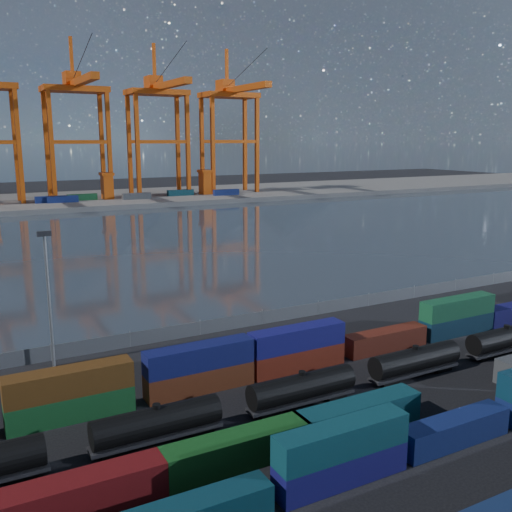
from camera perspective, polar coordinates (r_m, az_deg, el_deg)
name	(u,v)px	position (r m, az deg, el deg)	size (l,w,h in m)	color
ground	(390,398)	(64.07, 13.21, -13.66)	(700.00, 700.00, 0.00)	black
harbor_water	(122,243)	(155.31, -13.25, 1.31)	(700.00, 700.00, 0.00)	#29323C
far_quay	(55,201)	(257.17, -19.47, 5.17)	(700.00, 70.00, 2.00)	#514F4C
container_row_mid	(396,402)	(59.33, 13.86, -14.03)	(142.25, 2.67, 5.69)	#3E4043
container_row_north	(297,352)	(68.93, 4.17, -9.52)	(140.99, 2.47, 5.27)	#0F274F
tanker_string	(415,361)	(69.33, 15.61, -10.09)	(105.24, 2.63, 3.76)	black
waterfront_fence	(262,318)	(85.05, 0.64, -6.19)	(160.12, 0.12, 2.20)	#595B5E
yard_light_mast	(49,292)	(71.67, -20.04, -3.42)	(1.60, 0.40, 16.60)	slate
gantry_cranes	(31,101)	(248.48, -21.62, 14.18)	(201.02, 49.95, 67.64)	#C3490D
quay_containers	(31,200)	(241.12, -21.54, 5.19)	(172.58, 10.99, 2.60)	navy
straddle_carriers	(51,187)	(246.34, -19.78, 6.49)	(140.00, 7.00, 11.10)	#C3490D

